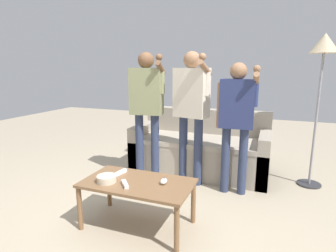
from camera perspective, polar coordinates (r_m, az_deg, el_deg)
ground_plane at (r=2.85m, az=-4.37°, el=-18.15°), size 12.00×12.00×0.00m
couch at (r=3.90m, az=6.84°, el=-4.91°), size 1.83×0.84×0.84m
coffee_table at (r=2.53m, az=-6.41°, el=-12.58°), size 0.98×0.54×0.43m
snack_bowl at (r=2.53m, az=-12.68°, el=-10.69°), size 0.17×0.17×0.06m
game_remote_nunchuk at (r=2.44m, az=-0.90°, el=-11.43°), size 0.06×0.09×0.05m
floor_lamp at (r=3.65m, az=29.65°, el=12.42°), size 0.32×0.32×1.82m
player_left at (r=3.51m, az=-4.49°, el=5.29°), size 0.50×0.31×1.63m
player_center at (r=3.31m, az=4.88°, el=4.87°), size 0.48×0.40×1.62m
player_right at (r=3.12m, az=14.08°, el=2.55°), size 0.45×0.28×1.49m
game_remote_wand_near at (r=2.44m, az=-8.96°, el=-11.87°), size 0.12×0.13×0.03m
game_remote_wand_far at (r=2.69m, az=-9.97°, el=-9.55°), size 0.07×0.17×0.03m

